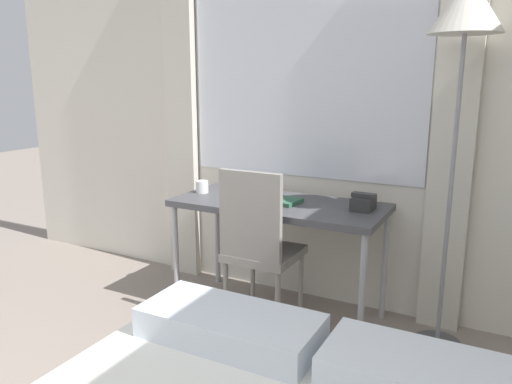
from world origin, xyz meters
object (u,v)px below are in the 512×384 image
object	(u,v)px
desk	(279,211)
desk_chair	(259,242)
mug	(202,187)
telephone	(363,202)
standing_lamp	(465,28)
book	(278,200)

from	to	relation	value
desk	desk_chair	xyz separation A→B (m)	(-0.00, -0.27, -0.12)
desk_chair	desk	bearing A→B (deg)	89.25
desk_chair	mug	size ratio (longest dim) A/B	11.92
mug	telephone	bearing A→B (deg)	3.67
desk_chair	standing_lamp	size ratio (longest dim) A/B	0.50
desk_chair	mug	world-z (taller)	desk_chair
desk	desk_chair	bearing A→B (deg)	-90.65
mug	standing_lamp	bearing A→B (deg)	1.95
mug	book	bearing A→B (deg)	0.34
desk	book	xyz separation A→B (m)	(-0.01, -0.00, 0.07)
desk_chair	mug	xyz separation A→B (m)	(-0.56, 0.26, 0.22)
desk	telephone	world-z (taller)	telephone
book	telephone	bearing A→B (deg)	7.20
telephone	desk_chair	bearing A→B (deg)	-147.53
desk_chair	standing_lamp	xyz separation A→B (m)	(0.99, 0.31, 1.18)
desk	mug	world-z (taller)	mug
book	mug	world-z (taller)	mug
desk_chair	telephone	bearing A→B (deg)	32.37
desk	telephone	bearing A→B (deg)	6.84
desk_chair	standing_lamp	distance (m)	1.57
telephone	book	world-z (taller)	telephone
book	standing_lamp	bearing A→B (deg)	2.85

